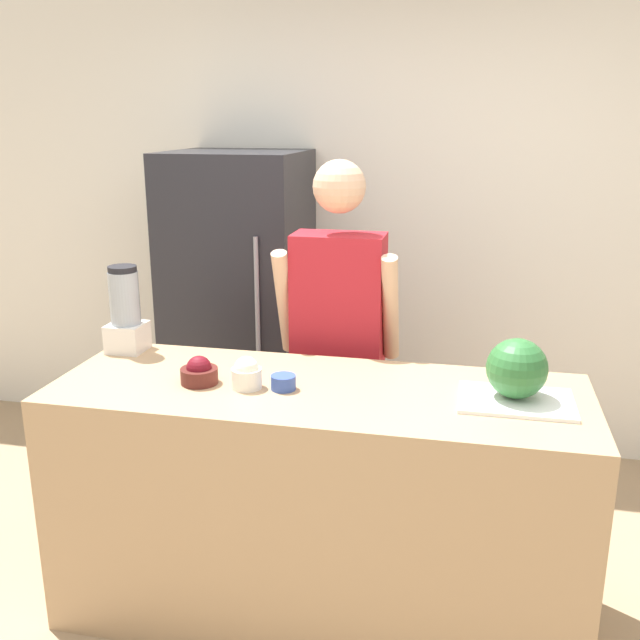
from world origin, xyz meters
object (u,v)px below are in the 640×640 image
(blender, at_px, (126,313))
(person, at_px, (338,350))
(bowl_cherries, at_px, (199,372))
(refrigerator, at_px, (240,309))
(bowl_small_blue, at_px, (283,382))
(bowl_cream, at_px, (247,374))
(watermelon, at_px, (517,368))

(blender, bearing_deg, person, 21.81)
(bowl_cherries, bearing_deg, person, 57.45)
(refrigerator, bearing_deg, person, -45.07)
(bowl_cherries, height_order, bowl_small_blue, bowl_cherries)
(refrigerator, bearing_deg, blender, -98.31)
(refrigerator, bearing_deg, bowl_cherries, -77.76)
(refrigerator, xyz_separation_m, person, (0.70, -0.70, 0.04))
(person, bearing_deg, refrigerator, 134.93)
(refrigerator, xyz_separation_m, blender, (-0.15, -1.04, 0.25))
(bowl_cherries, relative_size, bowl_cream, 1.16)
(refrigerator, height_order, person, person)
(bowl_cherries, xyz_separation_m, blender, (-0.44, 0.30, 0.13))
(bowl_small_blue, bearing_deg, refrigerator, 114.79)
(refrigerator, bearing_deg, bowl_cream, -70.40)
(bowl_cream, xyz_separation_m, blender, (-0.63, 0.30, 0.11))
(person, distance_m, blender, 0.94)
(bowl_cream, bearing_deg, bowl_cherries, 178.14)
(bowl_cherries, distance_m, bowl_cream, 0.19)
(bowl_cherries, distance_m, blender, 0.55)
(bowl_cream, bearing_deg, person, 71.23)
(watermelon, relative_size, bowl_cream, 1.77)
(bowl_cherries, xyz_separation_m, bowl_small_blue, (0.32, 0.01, -0.02))
(refrigerator, height_order, blender, refrigerator)
(watermelon, relative_size, bowl_cherries, 1.52)
(person, height_order, blender, person)
(bowl_small_blue, bearing_deg, watermelon, 4.85)
(watermelon, xyz_separation_m, blender, (-1.59, 0.22, 0.05))
(person, bearing_deg, bowl_cream, -108.77)
(watermelon, height_order, blender, blender)
(watermelon, bearing_deg, bowl_cream, -175.08)
(refrigerator, xyz_separation_m, bowl_small_blue, (0.62, -1.33, 0.11))
(bowl_small_blue, bearing_deg, blender, 159.17)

